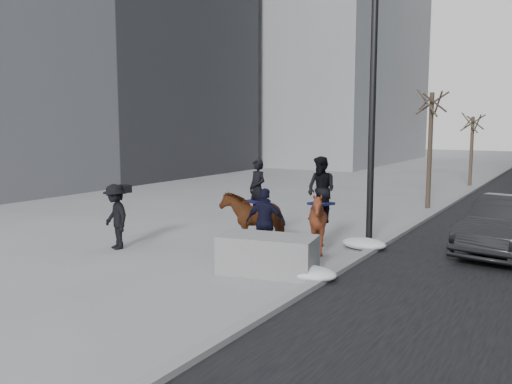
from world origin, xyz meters
The scene contains 13 objects.
ground centered at (0.00, 0.00, 0.00)m, with size 120.00×120.00×0.00m, color gray.
curb centered at (3.00, 10.00, 0.06)m, with size 0.25×90.00×0.12m, color gray.
building_left centered at (-19.00, 10.00, 10.00)m, with size 12.00×26.00×20.00m, color #595960.
planter centered at (1.65, -1.01, 0.43)m, with size 2.15×1.08×0.86m, color gray.
car_near centered at (6.05, 3.88, 0.73)m, with size 1.55×4.44×1.46m, color black.
tree_near centered at (2.40, 10.45, 2.53)m, with size 1.20×1.20×5.06m, color #33251E, non-canonical shape.
tree_far centered at (2.40, 19.66, 2.06)m, with size 1.20×1.20×4.12m, color #352C1F, non-canonical shape.
mounted_left centered at (-0.05, 1.23, 0.89)m, with size 1.45×2.02×2.38m.
mounted_right centered at (1.85, 1.29, 1.01)m, with size 1.74×1.85×2.52m.
feeder centered at (0.85, 0.26, 0.88)m, with size 1.10×0.97×1.75m.
camera_crew centered at (-3.04, -1.05, 0.89)m, with size 1.30×1.05×1.75m.
lamppost centered at (2.60, 3.22, 4.99)m, with size 0.25×2.39×9.09m.
snow_piles centered at (2.70, 0.68, 0.15)m, with size 1.21×4.11×0.31m.
Camera 1 is at (7.59, -11.33, 3.37)m, focal length 38.00 mm.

